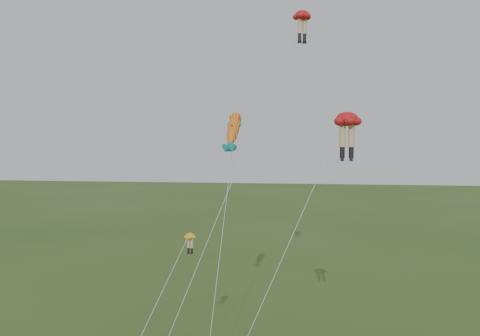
# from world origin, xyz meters

# --- Properties ---
(legs_kite_red_high) EXTENTS (9.10, 14.99, 23.91)m
(legs_kite_red_high) POSITION_xyz_m (5.32, 11.62, 22.91)
(legs_kite_red_high) COLOR red
(legs_kite_red_high) RESTS_ON ground
(legs_kite_red_mid) EXTENTS (7.87, 5.71, 16.05)m
(legs_kite_red_mid) POSITION_xyz_m (8.16, 2.21, 15.26)
(legs_kite_red_mid) COLOR red
(legs_kite_red_mid) RESTS_ON ground
(legs_kite_yellow) EXTENTS (3.50, 8.39, 8.80)m
(legs_kite_yellow) POSITION_xyz_m (-1.33, 3.42, 7.76)
(legs_kite_yellow) COLOR gold
(legs_kite_yellow) RESTS_ON ground
(fish_kite) EXTENTS (1.10, 10.82, 16.69)m
(fish_kite) POSITION_xyz_m (0.98, 8.22, 15.19)
(fish_kite) COLOR gold
(fish_kite) RESTS_ON ground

